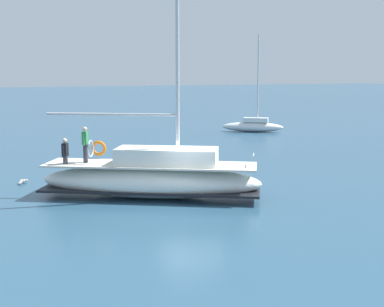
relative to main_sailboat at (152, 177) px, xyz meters
name	(u,v)px	position (x,y,z in m)	size (l,w,h in m)	color
ground_plane	(190,200)	(1.23, 1.21, -0.91)	(400.00, 400.00, 0.00)	#284C66
main_sailboat	(152,177)	(0.00, 0.00, 0.00)	(7.27, 9.34, 13.63)	white
moored_cutter_left	(253,125)	(-20.64, 18.22, -0.31)	(4.58, 5.18, 8.77)	silver
seagull	(23,181)	(-5.57, -4.57, -0.78)	(0.96, 0.56, 0.16)	silver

